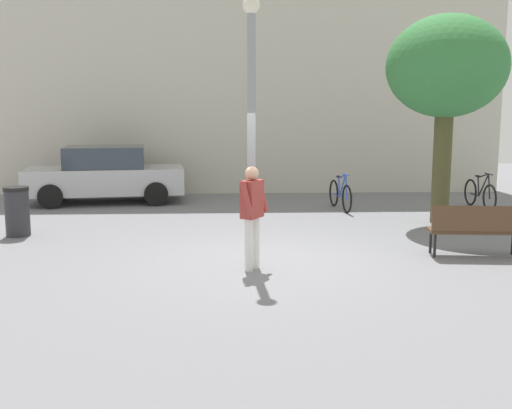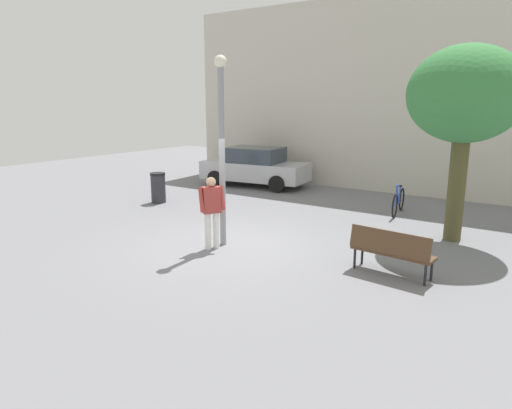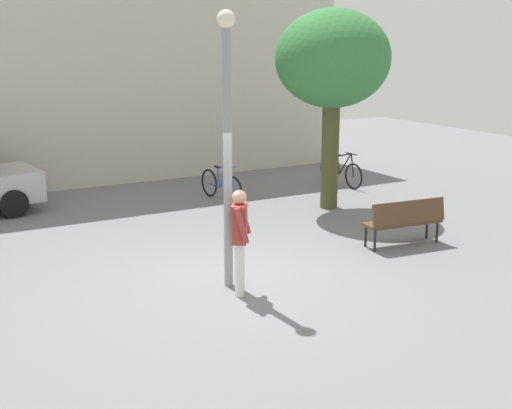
{
  "view_description": "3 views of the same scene",
  "coord_description": "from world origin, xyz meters",
  "px_view_note": "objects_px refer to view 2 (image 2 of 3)",
  "views": [
    {
      "loc": [
        -0.53,
        -9.89,
        2.57
      ],
      "look_at": [
        -0.07,
        0.16,
        0.96
      ],
      "focal_mm": 42.32,
      "sensor_mm": 36.0,
      "label": 1
    },
    {
      "loc": [
        6.39,
        -8.24,
        3.32
      ],
      "look_at": [
        0.53,
        0.32,
        0.99
      ],
      "focal_mm": 32.27,
      "sensor_mm": 36.0,
      "label": 2
    },
    {
      "loc": [
        -4.63,
        -9.0,
        3.85
      ],
      "look_at": [
        0.48,
        0.19,
        1.23
      ],
      "focal_mm": 45.95,
      "sensor_mm": 36.0,
      "label": 3
    }
  ],
  "objects_px": {
    "person_by_lamppost": "(212,208)",
    "park_bench": "(391,249)",
    "parked_car_silver": "(255,167)",
    "trash_bin": "(158,188)",
    "bicycle_blue": "(398,202)",
    "lamppost": "(222,139)",
    "plaza_tree": "(465,97)"
  },
  "relations": [
    {
      "from": "lamppost",
      "to": "parked_car_silver",
      "type": "distance_m",
      "value": 7.93
    },
    {
      "from": "parked_car_silver",
      "to": "trash_bin",
      "type": "xyz_separation_m",
      "value": [
        -0.92,
        -4.36,
        -0.27
      ]
    },
    {
      "from": "person_by_lamppost",
      "to": "bicycle_blue",
      "type": "xyz_separation_m",
      "value": [
        2.48,
        5.72,
        -0.58
      ]
    },
    {
      "from": "bicycle_blue",
      "to": "trash_bin",
      "type": "distance_m",
      "value": 7.72
    },
    {
      "from": "person_by_lamppost",
      "to": "trash_bin",
      "type": "distance_m",
      "value": 5.47
    },
    {
      "from": "park_bench",
      "to": "parked_car_silver",
      "type": "bearing_deg",
      "value": 139.65
    },
    {
      "from": "lamppost",
      "to": "bicycle_blue",
      "type": "distance_m",
      "value": 6.24
    },
    {
      "from": "person_by_lamppost",
      "to": "parked_car_silver",
      "type": "height_order",
      "value": "person_by_lamppost"
    },
    {
      "from": "person_by_lamppost",
      "to": "bicycle_blue",
      "type": "height_order",
      "value": "person_by_lamppost"
    },
    {
      "from": "lamppost",
      "to": "trash_bin",
      "type": "height_order",
      "value": "lamppost"
    },
    {
      "from": "plaza_tree",
      "to": "bicycle_blue",
      "type": "distance_m",
      "value": 4.06
    },
    {
      "from": "lamppost",
      "to": "bicycle_blue",
      "type": "bearing_deg",
      "value": 65.04
    },
    {
      "from": "park_bench",
      "to": "plaza_tree",
      "type": "distance_m",
      "value": 4.33
    },
    {
      "from": "park_bench",
      "to": "parked_car_silver",
      "type": "distance_m",
      "value": 10.08
    },
    {
      "from": "lamppost",
      "to": "trash_bin",
      "type": "xyz_separation_m",
      "value": [
        -4.67,
        2.41,
        -1.98
      ]
    },
    {
      "from": "lamppost",
      "to": "bicycle_blue",
      "type": "relative_size",
      "value": 2.39
    },
    {
      "from": "plaza_tree",
      "to": "parked_car_silver",
      "type": "xyz_separation_m",
      "value": [
        -8.16,
        3.33,
        -2.65
      ]
    },
    {
      "from": "park_bench",
      "to": "bicycle_blue",
      "type": "relative_size",
      "value": 0.91
    },
    {
      "from": "bicycle_blue",
      "to": "trash_bin",
      "type": "xyz_separation_m",
      "value": [
        -7.15,
        -2.91,
        0.12
      ]
    },
    {
      "from": "plaza_tree",
      "to": "bicycle_blue",
      "type": "xyz_separation_m",
      "value": [
        -1.93,
        1.88,
        -3.04
      ]
    },
    {
      "from": "lamppost",
      "to": "plaza_tree",
      "type": "xyz_separation_m",
      "value": [
        4.41,
        3.45,
        0.93
      ]
    },
    {
      "from": "parked_car_silver",
      "to": "park_bench",
      "type": "bearing_deg",
      "value": -40.35
    },
    {
      "from": "person_by_lamppost",
      "to": "bicycle_blue",
      "type": "bearing_deg",
      "value": 66.58
    },
    {
      "from": "plaza_tree",
      "to": "trash_bin",
      "type": "xyz_separation_m",
      "value": [
        -9.08,
        -1.03,
        -2.92
      ]
    },
    {
      "from": "parked_car_silver",
      "to": "trash_bin",
      "type": "height_order",
      "value": "parked_car_silver"
    },
    {
      "from": "person_by_lamppost",
      "to": "plaza_tree",
      "type": "bearing_deg",
      "value": 41.12
    },
    {
      "from": "person_by_lamppost",
      "to": "park_bench",
      "type": "relative_size",
      "value": 1.02
    },
    {
      "from": "bicycle_blue",
      "to": "park_bench",
      "type": "bearing_deg",
      "value": -74.02
    },
    {
      "from": "person_by_lamppost",
      "to": "trash_bin",
      "type": "relative_size",
      "value": 1.66
    },
    {
      "from": "person_by_lamppost",
      "to": "plaza_tree",
      "type": "distance_m",
      "value": 6.35
    },
    {
      "from": "person_by_lamppost",
      "to": "parked_car_silver",
      "type": "distance_m",
      "value": 8.1
    },
    {
      "from": "park_bench",
      "to": "person_by_lamppost",
      "type": "bearing_deg",
      "value": -170.57
    }
  ]
}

